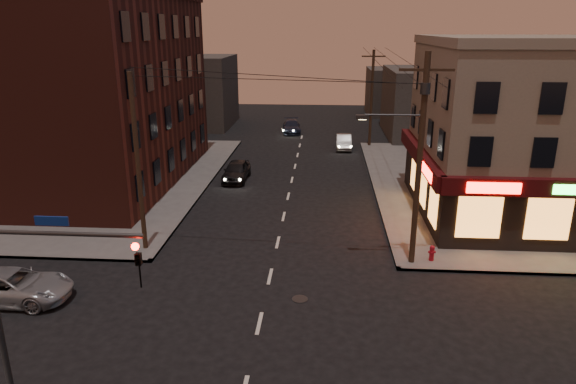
# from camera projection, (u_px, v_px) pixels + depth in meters

# --- Properties ---
(ground) EXTENTS (120.00, 120.00, 0.00)m
(ground) POSITION_uv_depth(u_px,v_px,m) (259.00, 323.00, 20.20)
(ground) COLOR black
(ground) RESTS_ON ground
(sidewalk_ne) EXTENTS (24.00, 28.00, 0.15)m
(sidewalk_ne) POSITION_uv_depth(u_px,v_px,m) (540.00, 188.00, 36.99)
(sidewalk_ne) COLOR #514F4C
(sidewalk_ne) RESTS_ON ground
(sidewalk_nw) EXTENTS (24.00, 28.00, 0.15)m
(sidewalk_nw) POSITION_uv_depth(u_px,v_px,m) (58.00, 178.00, 39.45)
(sidewalk_nw) COLOR #514F4C
(sidewalk_nw) RESTS_ON ground
(pizza_building) EXTENTS (15.85, 12.85, 10.50)m
(pizza_building) POSITION_uv_depth(u_px,v_px,m) (554.00, 130.00, 30.23)
(pizza_building) COLOR gray
(pizza_building) RESTS_ON sidewalk_ne
(brick_apartment) EXTENTS (12.00, 20.00, 13.00)m
(brick_apartment) POSITION_uv_depth(u_px,v_px,m) (92.00, 92.00, 37.19)
(brick_apartment) COLOR #4A1E17
(brick_apartment) RESTS_ON sidewalk_nw
(bg_building_ne_a) EXTENTS (10.00, 12.00, 7.00)m
(bg_building_ne_a) POSITION_uv_depth(u_px,v_px,m) (435.00, 103.00, 54.25)
(bg_building_ne_a) COLOR #3F3D3A
(bg_building_ne_a) RESTS_ON ground
(bg_building_nw) EXTENTS (9.00, 10.00, 8.00)m
(bg_building_nw) POSITION_uv_depth(u_px,v_px,m) (193.00, 91.00, 59.74)
(bg_building_nw) COLOR #3F3D3A
(bg_building_nw) RESTS_ON ground
(bg_building_ne_b) EXTENTS (8.00, 8.00, 6.00)m
(bg_building_ne_b) POSITION_uv_depth(u_px,v_px,m) (398.00, 92.00, 67.84)
(bg_building_ne_b) COLOR #3F3D3A
(bg_building_ne_b) RESTS_ON ground
(utility_pole_main) EXTENTS (4.20, 0.44, 10.00)m
(utility_pole_main) POSITION_uv_depth(u_px,v_px,m) (418.00, 150.00, 23.49)
(utility_pole_main) COLOR #382619
(utility_pole_main) RESTS_ON sidewalk_ne
(utility_pole_far) EXTENTS (0.26, 0.26, 9.00)m
(utility_pole_far) POSITION_uv_depth(u_px,v_px,m) (372.00, 99.00, 48.70)
(utility_pole_far) COLOR #382619
(utility_pole_far) RESTS_ON sidewalk_ne
(utility_pole_west) EXTENTS (0.24, 0.24, 9.00)m
(utility_pole_west) POSITION_uv_depth(u_px,v_px,m) (138.00, 164.00, 25.41)
(utility_pole_west) COLOR #382619
(utility_pole_west) RESTS_ON sidewalk_nw
(traffic_signal) EXTENTS (4.49, 0.32, 6.47)m
(traffic_signal) POSITION_uv_depth(u_px,v_px,m) (29.00, 295.00, 13.99)
(traffic_signal) COLOR #333538
(traffic_signal) RESTS_ON ground
(suv_cross) EXTENTS (4.91, 2.27, 1.36)m
(suv_cross) POSITION_uv_depth(u_px,v_px,m) (13.00, 286.00, 21.69)
(suv_cross) COLOR #999CA1
(suv_cross) RESTS_ON ground
(sedan_near) EXTENTS (1.83, 4.35, 1.47)m
(sedan_near) POSITION_uv_depth(u_px,v_px,m) (236.00, 171.00, 38.93)
(sedan_near) COLOR black
(sedan_near) RESTS_ON ground
(sedan_mid) EXTENTS (1.48, 4.08, 1.34)m
(sedan_mid) POSITION_uv_depth(u_px,v_px,m) (344.00, 142.00, 49.07)
(sedan_mid) COLOR slate
(sedan_mid) RESTS_ON ground
(sedan_far) EXTENTS (2.32, 4.81, 1.35)m
(sedan_far) POSITION_uv_depth(u_px,v_px,m) (292.00, 126.00, 56.60)
(sedan_far) COLOR #191F32
(sedan_far) RESTS_ON ground
(fire_hydrant) EXTENTS (0.35, 0.35, 0.80)m
(fire_hydrant) POSITION_uv_depth(u_px,v_px,m) (432.00, 252.00, 25.19)
(fire_hydrant) COLOR maroon
(fire_hydrant) RESTS_ON sidewalk_ne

